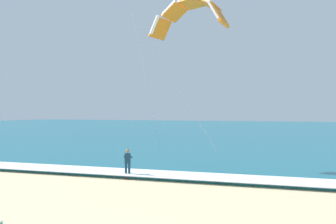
# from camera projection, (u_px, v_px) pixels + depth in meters

# --- Properties ---
(sea) EXTENTS (200.00, 120.00, 0.20)m
(sea) POSITION_uv_depth(u_px,v_px,m) (287.00, 130.00, 78.69)
(sea) COLOR #146075
(sea) RESTS_ON ground
(surf_foam) EXTENTS (200.00, 2.70, 0.04)m
(surf_foam) POSITION_uv_depth(u_px,v_px,m) (222.00, 177.00, 23.12)
(surf_foam) COLOR white
(surf_foam) RESTS_ON sea
(surfboard) EXTENTS (0.88, 1.47, 0.09)m
(surfboard) POSITION_uv_depth(u_px,v_px,m) (128.00, 177.00, 24.48)
(surfboard) COLOR #E04C38
(surfboard) RESTS_ON ground
(kitesurfer) EXTENTS (0.63, 0.63, 1.69)m
(kitesurfer) POSITION_uv_depth(u_px,v_px,m) (128.00, 162.00, 24.50)
(kitesurfer) COLOR #143347
(kitesurfer) RESTS_ON ground
(kite_primary) EXTENTS (6.46, 6.12, 10.47)m
(kite_primary) POSITION_uv_depth(u_px,v_px,m) (189.00, 13.00, 27.87)
(kite_primary) COLOR orange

